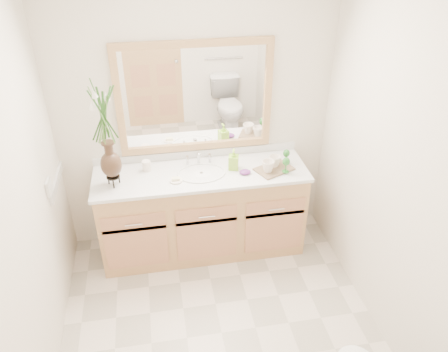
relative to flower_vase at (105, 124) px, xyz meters
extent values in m
plane|color=beige|center=(0.73, -0.95, -1.38)|extent=(2.60, 2.60, 0.00)
cube|color=white|center=(0.73, -0.95, 1.02)|extent=(2.40, 2.60, 0.02)
cube|color=silver|center=(0.73, 0.35, -0.18)|extent=(2.40, 0.02, 2.40)
cube|color=silver|center=(-0.47, -0.95, -0.18)|extent=(0.02, 2.60, 2.40)
cube|color=silver|center=(1.93, -0.95, -0.18)|extent=(0.02, 2.60, 2.40)
cube|color=tan|center=(0.73, 0.07, -0.98)|extent=(1.80, 0.55, 0.80)
cube|color=white|center=(0.73, 0.07, -0.57)|extent=(1.84, 0.57, 0.03)
ellipsoid|color=white|center=(0.73, 0.05, -0.61)|extent=(0.38, 0.30, 0.12)
cylinder|color=silver|center=(0.73, 0.23, -0.50)|extent=(0.02, 0.02, 0.11)
cylinder|color=silver|center=(0.63, 0.23, -0.51)|extent=(0.02, 0.02, 0.08)
cylinder|color=silver|center=(0.83, 0.23, -0.51)|extent=(0.02, 0.02, 0.08)
cube|color=white|center=(0.73, 0.34, 0.02)|extent=(1.20, 0.01, 0.85)
cube|color=tan|center=(0.73, 0.33, 0.48)|extent=(1.32, 0.04, 0.06)
cube|color=tan|center=(0.73, 0.33, -0.43)|extent=(1.32, 0.04, 0.06)
cube|color=tan|center=(0.10, 0.33, 0.02)|extent=(0.06, 0.04, 0.85)
cube|color=tan|center=(1.36, 0.33, 0.02)|extent=(0.06, 0.04, 0.85)
cube|color=white|center=(-0.46, -0.18, -0.40)|extent=(0.02, 0.12, 0.12)
cylinder|color=black|center=(0.00, 0.00, -0.47)|extent=(0.11, 0.11, 0.01)
ellipsoid|color=black|center=(0.00, 0.00, -0.36)|extent=(0.17, 0.17, 0.22)
cylinder|color=black|center=(0.00, 0.00, -0.22)|extent=(0.07, 0.07, 0.10)
cylinder|color=#4C7A33|center=(0.00, 0.00, 0.04)|extent=(0.06, 0.06, 0.40)
cylinder|color=white|center=(0.27, 0.18, -0.51)|extent=(0.07, 0.07, 0.09)
cylinder|color=white|center=(0.50, -0.04, -0.55)|extent=(0.11, 0.11, 0.01)
cube|color=beige|center=(0.50, -0.04, -0.53)|extent=(0.07, 0.05, 0.02)
imported|color=#8BC92F|center=(1.01, 0.08, -0.47)|extent=(0.10, 0.10, 0.17)
ellipsoid|color=#652672|center=(1.09, -0.02, -0.53)|extent=(0.11, 0.09, 0.04)
cube|color=brown|center=(1.36, 0.00, -0.54)|extent=(0.37, 0.32, 0.02)
imported|color=white|center=(1.29, -0.04, -0.48)|extent=(0.13, 0.12, 0.11)
imported|color=white|center=(1.37, 0.04, -0.48)|extent=(0.12, 0.12, 0.10)
cylinder|color=#277527|center=(1.44, -0.07, -0.53)|extent=(0.06, 0.06, 0.01)
cylinder|color=#277527|center=(1.44, -0.07, -0.49)|extent=(0.01, 0.01, 0.09)
ellipsoid|color=#277527|center=(1.44, -0.07, -0.43)|extent=(0.06, 0.06, 0.07)
cylinder|color=#277527|center=(1.48, 0.07, -0.53)|extent=(0.05, 0.05, 0.01)
cylinder|color=#277527|center=(1.48, 0.07, -0.49)|extent=(0.01, 0.01, 0.08)
ellipsoid|color=#277527|center=(1.48, 0.07, -0.44)|extent=(0.06, 0.06, 0.07)
camera|label=1|loc=(0.36, -3.11, 1.40)|focal=35.00mm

